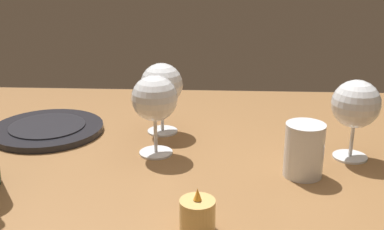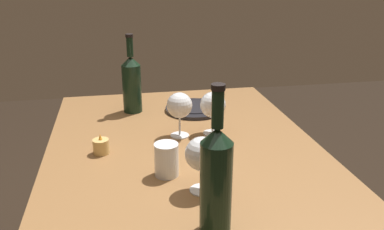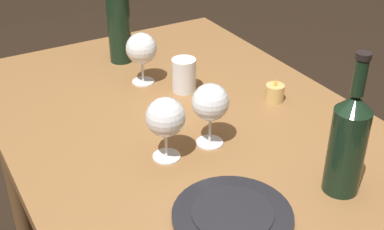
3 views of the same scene
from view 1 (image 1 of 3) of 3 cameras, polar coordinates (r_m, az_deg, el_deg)
The scene contains 7 objects.
dining_table at distance 1.00m, azimuth 2.58°, elevation -9.37°, with size 1.30×0.90×0.74m.
wine_glass_left at distance 1.04m, azimuth -3.66°, elevation 3.48°, with size 0.09×0.09×0.15m.
wine_glass_right at distance 0.93m, azimuth -4.49°, elevation 1.82°, with size 0.09×0.09×0.16m.
wine_glass_centre at distance 0.96m, azimuth 18.53°, elevation 1.07°, with size 0.09×0.09×0.16m.
water_tumbler at distance 0.88m, azimuth 12.86°, elevation -4.35°, with size 0.07×0.07×0.10m.
votive_candle at distance 0.71m, azimuth 0.51°, elevation -11.74°, with size 0.05×0.05×0.07m.
dinner_plate at distance 1.12m, azimuth -16.63°, elevation -1.58°, with size 0.24×0.24×0.02m.
Camera 1 is at (-0.00, 0.88, 1.13)m, focal length 45.56 mm.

